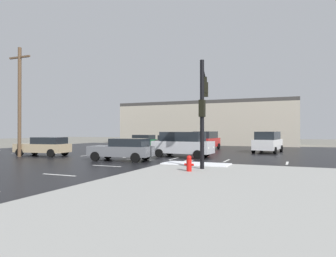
% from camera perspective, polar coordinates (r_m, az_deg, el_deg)
% --- Properties ---
extents(ground_plane, '(120.00, 120.00, 0.00)m').
position_cam_1_polar(ground_plane, '(24.03, -3.27, -5.54)').
color(ground_plane, slate).
extents(road_asphalt, '(44.00, 44.00, 0.02)m').
position_cam_1_polar(road_asphalt, '(24.03, -3.27, -5.51)').
color(road_asphalt, black).
rests_on(road_asphalt, ground_plane).
extents(snow_strip_curbside, '(4.00, 1.60, 0.06)m').
position_cam_1_polar(snow_strip_curbside, '(18.44, 5.25, -6.59)').
color(snow_strip_curbside, white).
rests_on(snow_strip_curbside, sidewalk_corner).
extents(lane_markings, '(36.15, 36.15, 0.01)m').
position_cam_1_polar(lane_markings, '(22.27, -2.05, -5.89)').
color(lane_markings, silver).
rests_on(lane_markings, road_asphalt).
extents(traffic_signal_mast, '(1.32, 4.68, 5.77)m').
position_cam_1_polar(traffic_signal_mast, '(17.56, 6.62, 5.58)').
color(traffic_signal_mast, black).
rests_on(traffic_signal_mast, sidewalk_corner).
extents(fire_hydrant, '(0.48, 0.26, 0.79)m').
position_cam_1_polar(fire_hydrant, '(15.26, 3.96, -6.51)').
color(fire_hydrant, red).
rests_on(fire_hydrant, sidewalk_corner).
extents(strip_building_background, '(26.57, 8.00, 6.49)m').
position_cam_1_polar(strip_building_background, '(47.69, 7.31, 0.95)').
color(strip_building_background, '#BCB29E').
rests_on(strip_building_background, ground_plane).
extents(sedan_grey, '(4.66, 2.36, 1.58)m').
position_cam_1_polar(sedan_grey, '(21.84, -8.41, -3.81)').
color(sedan_grey, slate).
rests_on(sedan_grey, road_asphalt).
extents(suv_white, '(2.62, 5.00, 2.03)m').
position_cam_1_polar(suv_white, '(30.87, 18.20, -2.34)').
color(suv_white, white).
rests_on(suv_white, road_asphalt).
extents(suv_silver, '(4.92, 2.37, 2.03)m').
position_cam_1_polar(suv_silver, '(24.59, 2.77, -2.87)').
color(suv_silver, '#B7BABF').
rests_on(suv_silver, road_asphalt).
extents(sedan_tan, '(4.68, 2.43, 1.58)m').
position_cam_1_polar(sedan_tan, '(27.52, -22.17, -3.07)').
color(sedan_tan, tan).
rests_on(sedan_tan, road_asphalt).
extents(sedan_black, '(4.64, 2.29, 1.58)m').
position_cam_1_polar(sedan_black, '(35.42, 1.14, -2.48)').
color(sedan_black, black).
rests_on(sedan_black, road_asphalt).
extents(sedan_green, '(4.66, 2.36, 1.58)m').
position_cam_1_polar(sedan_green, '(38.93, -5.19, -2.28)').
color(sedan_green, '#195933').
rests_on(sedan_green, road_asphalt).
extents(suv_red, '(2.33, 4.90, 2.03)m').
position_cam_1_polar(suv_red, '(34.17, 7.13, -2.16)').
color(suv_red, '#B21919').
rests_on(suv_red, road_asphalt).
extents(utility_pole_mid, '(2.20, 0.28, 8.97)m').
position_cam_1_polar(utility_pole_mid, '(27.80, -26.06, 4.90)').
color(utility_pole_mid, brown).
rests_on(utility_pole_mid, ground_plane).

